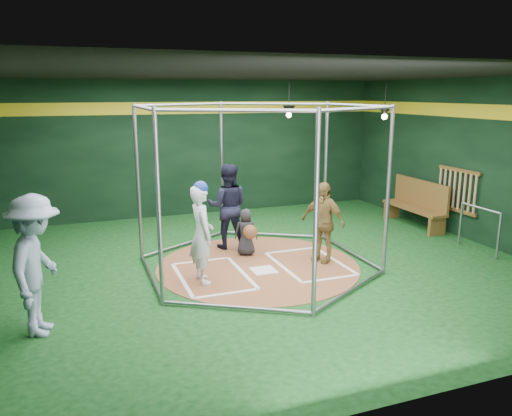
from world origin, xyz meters
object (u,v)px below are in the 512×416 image
object	(u,v)px
umpire	(228,206)
dugout_bench	(417,203)
visitor_leopard	(323,222)
batter_figure	(201,232)

from	to	relation	value
umpire	dugout_bench	size ratio (longest dim) A/B	0.91
umpire	visitor_leopard	bearing A→B (deg)	155.04
umpire	dugout_bench	bearing A→B (deg)	-158.48
batter_figure	dugout_bench	bearing A→B (deg)	17.19
umpire	dugout_bench	world-z (taller)	umpire
batter_figure	umpire	size ratio (longest dim) A/B	0.99
batter_figure	visitor_leopard	xyz separation A→B (m)	(2.43, 0.25, -0.10)
visitor_leopard	dugout_bench	xyz separation A→B (m)	(3.38, 1.55, -0.21)
visitor_leopard	dugout_bench	size ratio (longest dim) A/B	0.80
batter_figure	umpire	distance (m)	1.97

